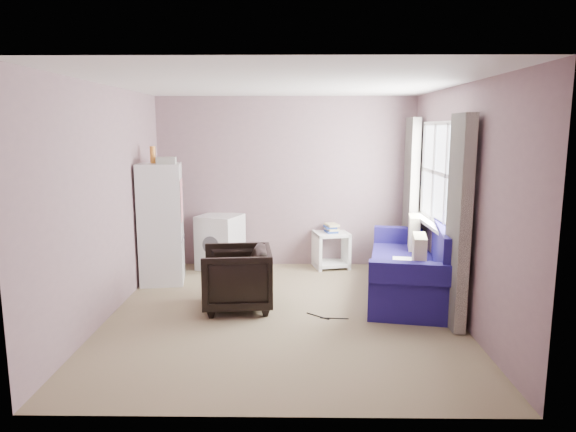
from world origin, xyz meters
The scene contains 8 objects.
room centered at (0.02, 0.01, 1.25)m, with size 3.84×4.24×2.54m.
armchair centered at (-0.53, 0.16, 0.39)m, with size 0.76×0.71×0.78m, color black.
fridge centered at (-1.63, 1.16, 0.81)m, with size 0.63×0.62×1.81m.
washing_machine centered at (-0.96, 1.87, 0.41)m, with size 0.72×0.72×0.79m.
side_table centered at (0.67, 1.94, 0.31)m, with size 0.57×0.57×0.66m.
sofa centered at (1.62, 0.63, 0.34)m, with size 1.31×2.23×0.94m.
window_dressing centered at (1.78, 0.70, 1.11)m, with size 0.17×2.62×2.18m.
floor_cables centered at (0.48, -0.14, 0.01)m, with size 0.45×0.21×0.01m.
Camera 1 is at (0.13, -5.47, 2.04)m, focal length 32.00 mm.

